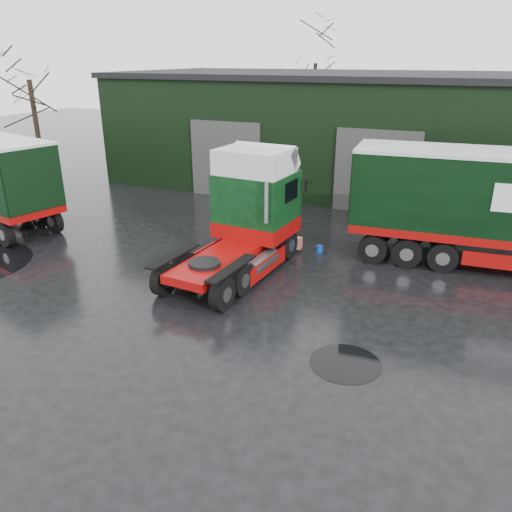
{
  "coord_description": "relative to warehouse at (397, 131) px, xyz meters",
  "views": [
    {
      "loc": [
        5.91,
        -9.94,
        7.17
      ],
      "look_at": [
        0.61,
        2.57,
        1.7
      ],
      "focal_mm": 35.0,
      "sensor_mm": 36.0,
      "label": 1
    }
  ],
  "objects": [
    {
      "name": "puddle_1",
      "position": [
        1.84,
        -19.32,
        -3.15
      ],
      "size": [
        1.81,
        1.81,
        0.01
      ],
      "primitive_type": "cylinder",
      "color": "black",
      "rests_on": "ground"
    },
    {
      "name": "hero_tractor",
      "position": [
        -3.16,
        -15.5,
        -1.06
      ],
      "size": [
        3.46,
        6.99,
        4.2
      ],
      "primitive_type": null,
      "rotation": [
        0.0,
        0.0,
        -0.09
      ],
      "color": "black",
      "rests_on": "ground"
    },
    {
      "name": "warehouse",
      "position": [
        0.0,
        0.0,
        0.0
      ],
      "size": [
        32.4,
        12.4,
        6.3
      ],
      "color": "black",
      "rests_on": "ground"
    },
    {
      "name": "tree_left",
      "position": [
        -19.0,
        -8.0,
        1.09
      ],
      "size": [
        4.4,
        4.4,
        8.5
      ],
      "primitive_type": null,
      "color": "black",
      "rests_on": "ground"
    },
    {
      "name": "wash_bucket",
      "position": [
        -0.92,
        -12.17,
        -3.02
      ],
      "size": [
        0.3,
        0.3,
        0.27
      ],
      "primitive_type": "cylinder",
      "rotation": [
        0.0,
        0.0,
        -0.07
      ],
      "color": "#083EB4",
      "rests_on": "ground"
    },
    {
      "name": "tree_back_a",
      "position": [
        -8.0,
        10.0,
        1.59
      ],
      "size": [
        4.4,
        4.4,
        9.5
      ],
      "primitive_type": null,
      "color": "black",
      "rests_on": "ground"
    },
    {
      "name": "ground",
      "position": [
        -2.0,
        -20.0,
        -3.16
      ],
      "size": [
        100.0,
        100.0,
        0.0
      ],
      "primitive_type": "plane",
      "color": "black"
    }
  ]
}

